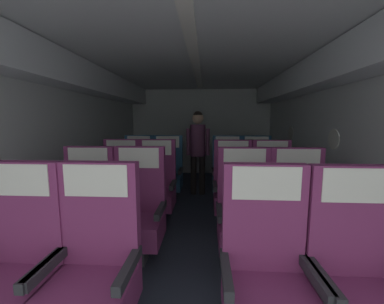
{
  "coord_description": "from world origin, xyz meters",
  "views": [
    {
      "loc": [
        0.15,
        -0.02,
        1.37
      ],
      "look_at": [
        -0.05,
        3.39,
        0.92
      ],
      "focal_mm": 22.21,
      "sensor_mm": 36.0,
      "label": 1
    }
  ],
  "objects_px": {
    "seat_b_left_window": "(87,213)",
    "seat_b_right_window": "(244,217)",
    "seat_a_right_aisle": "(359,284)",
    "seat_c_left_aisle": "(156,188)",
    "seat_a_left_window": "(15,269)",
    "flight_attendant": "(198,144)",
    "seat_c_right_aisle": "(272,190)",
    "seat_d_right_aisle": "(256,175)",
    "seat_b_right_aisle": "(298,218)",
    "seat_d_left_aisle": "(167,174)",
    "seat_a_left_aisle": "(94,271)",
    "seat_c_left_window": "(120,188)",
    "seat_a_right_window": "(266,278)",
    "seat_d_left_window": "(138,173)",
    "seat_b_left_aisle": "(138,214)",
    "seat_c_right_window": "(233,190)",
    "seat_d_right_window": "(227,174)"
  },
  "relations": [
    {
      "from": "seat_a_left_aisle",
      "to": "seat_d_right_window",
      "type": "relative_size",
      "value": 1.0
    },
    {
      "from": "seat_c_left_window",
      "to": "seat_c_right_window",
      "type": "distance_m",
      "value": 1.52
    },
    {
      "from": "seat_c_right_aisle",
      "to": "seat_d_right_aisle",
      "type": "height_order",
      "value": "same"
    },
    {
      "from": "seat_a_left_window",
      "to": "flight_attendant",
      "type": "height_order",
      "value": "flight_attendant"
    },
    {
      "from": "seat_a_right_window",
      "to": "seat_b_left_aisle",
      "type": "bearing_deg",
      "value": 138.58
    },
    {
      "from": "seat_d_right_aisle",
      "to": "seat_c_left_window",
      "type": "bearing_deg",
      "value": -155.8
    },
    {
      "from": "seat_b_left_aisle",
      "to": "seat_c_right_window",
      "type": "distance_m",
      "value": 1.34
    },
    {
      "from": "seat_b_right_window",
      "to": "seat_a_left_aisle",
      "type": "bearing_deg",
      "value": -139.76
    },
    {
      "from": "seat_d_right_aisle",
      "to": "flight_attendant",
      "type": "xyz_separation_m",
      "value": [
        -1.0,
        0.35,
        0.48
      ]
    },
    {
      "from": "seat_b_left_aisle",
      "to": "seat_b_right_aisle",
      "type": "relative_size",
      "value": 1.0
    },
    {
      "from": "seat_a_left_window",
      "to": "seat_a_right_aisle",
      "type": "distance_m",
      "value": 2.03
    },
    {
      "from": "seat_a_right_window",
      "to": "seat_d_left_window",
      "type": "distance_m",
      "value": 3.08
    },
    {
      "from": "seat_a_right_window",
      "to": "seat_b_right_aisle",
      "type": "relative_size",
      "value": 1.0
    },
    {
      "from": "seat_d_left_window",
      "to": "seat_a_left_window",
      "type": "bearing_deg",
      "value": -89.81
    },
    {
      "from": "seat_b_right_aisle",
      "to": "seat_c_left_aisle",
      "type": "xyz_separation_m",
      "value": [
        -1.54,
        0.91,
        0.0
      ]
    },
    {
      "from": "seat_b_right_window",
      "to": "seat_d_left_window",
      "type": "bearing_deg",
      "value": 130.74
    },
    {
      "from": "seat_a_right_aisle",
      "to": "seat_d_right_window",
      "type": "bearing_deg",
      "value": 100.61
    },
    {
      "from": "seat_a_left_window",
      "to": "seat_a_right_aisle",
      "type": "bearing_deg",
      "value": -0.24
    },
    {
      "from": "seat_b_left_window",
      "to": "seat_c_right_window",
      "type": "xyz_separation_m",
      "value": [
        1.52,
        0.9,
        0.0
      ]
    },
    {
      "from": "seat_b_left_window",
      "to": "flight_attendant",
      "type": "xyz_separation_m",
      "value": [
        1.02,
        2.16,
        0.48
      ]
    },
    {
      "from": "seat_c_right_aisle",
      "to": "seat_d_left_window",
      "type": "height_order",
      "value": "same"
    },
    {
      "from": "seat_a_right_window",
      "to": "seat_b_left_aisle",
      "type": "height_order",
      "value": "same"
    },
    {
      "from": "seat_a_left_aisle",
      "to": "seat_b_left_aisle",
      "type": "bearing_deg",
      "value": 89.16
    },
    {
      "from": "seat_a_left_aisle",
      "to": "seat_a_left_window",
      "type": "bearing_deg",
      "value": -178.57
    },
    {
      "from": "seat_a_left_aisle",
      "to": "seat_c_left_aisle",
      "type": "distance_m",
      "value": 1.79
    },
    {
      "from": "seat_c_left_window",
      "to": "flight_attendant",
      "type": "bearing_deg",
      "value": 51.2
    },
    {
      "from": "seat_d_right_window",
      "to": "seat_c_left_aisle",
      "type": "bearing_deg",
      "value": -139.8
    },
    {
      "from": "seat_c_right_aisle",
      "to": "seat_a_right_window",
      "type": "bearing_deg",
      "value": -106.09
    },
    {
      "from": "seat_c_left_window",
      "to": "flight_attendant",
      "type": "distance_m",
      "value": 1.68
    },
    {
      "from": "seat_b_left_window",
      "to": "flight_attendant",
      "type": "bearing_deg",
      "value": 64.8
    },
    {
      "from": "seat_b_right_aisle",
      "to": "flight_attendant",
      "type": "relative_size",
      "value": 0.72
    },
    {
      "from": "seat_b_left_window",
      "to": "seat_b_right_window",
      "type": "bearing_deg",
      "value": 0.42
    },
    {
      "from": "seat_d_left_aisle",
      "to": "seat_c_left_window",
      "type": "bearing_deg",
      "value": -119.03
    },
    {
      "from": "seat_a_left_window",
      "to": "seat_b_left_window",
      "type": "height_order",
      "value": "same"
    },
    {
      "from": "seat_a_left_window",
      "to": "flight_attendant",
      "type": "bearing_deg",
      "value": 71.55
    },
    {
      "from": "seat_a_left_window",
      "to": "seat_d_left_aisle",
      "type": "height_order",
      "value": "same"
    },
    {
      "from": "seat_a_left_window",
      "to": "seat_b_right_aisle",
      "type": "distance_m",
      "value": 2.22
    },
    {
      "from": "seat_b_right_aisle",
      "to": "seat_d_left_window",
      "type": "distance_m",
      "value": 2.72
    },
    {
      "from": "seat_b_right_aisle",
      "to": "seat_c_left_window",
      "type": "xyz_separation_m",
      "value": [
        -2.03,
        0.89,
        0.0
      ]
    },
    {
      "from": "seat_a_right_aisle",
      "to": "seat_c_left_aisle",
      "type": "distance_m",
      "value": 2.37
    },
    {
      "from": "seat_a_left_aisle",
      "to": "seat_c_right_window",
      "type": "xyz_separation_m",
      "value": [
        1.03,
        1.77,
        0.0
      ]
    },
    {
      "from": "seat_c_left_window",
      "to": "seat_b_left_window",
      "type": "bearing_deg",
      "value": -90.37
    },
    {
      "from": "seat_a_left_window",
      "to": "seat_d_right_window",
      "type": "height_order",
      "value": "same"
    },
    {
      "from": "seat_b_left_aisle",
      "to": "seat_d_right_aisle",
      "type": "relative_size",
      "value": 1.0
    },
    {
      "from": "seat_a_left_aisle",
      "to": "seat_c_left_window",
      "type": "distance_m",
      "value": 1.84
    },
    {
      "from": "seat_a_left_window",
      "to": "seat_c_left_aisle",
      "type": "distance_m",
      "value": 1.87
    },
    {
      "from": "seat_b_left_window",
      "to": "seat_a_left_window",
      "type": "bearing_deg",
      "value": -89.92
    },
    {
      "from": "seat_b_left_window",
      "to": "seat_c_right_aisle",
      "type": "relative_size",
      "value": 1.0
    },
    {
      "from": "seat_a_left_aisle",
      "to": "seat_d_right_aisle",
      "type": "height_order",
      "value": "same"
    },
    {
      "from": "seat_a_left_window",
      "to": "seat_a_left_aisle",
      "type": "distance_m",
      "value": 0.49
    }
  ]
}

